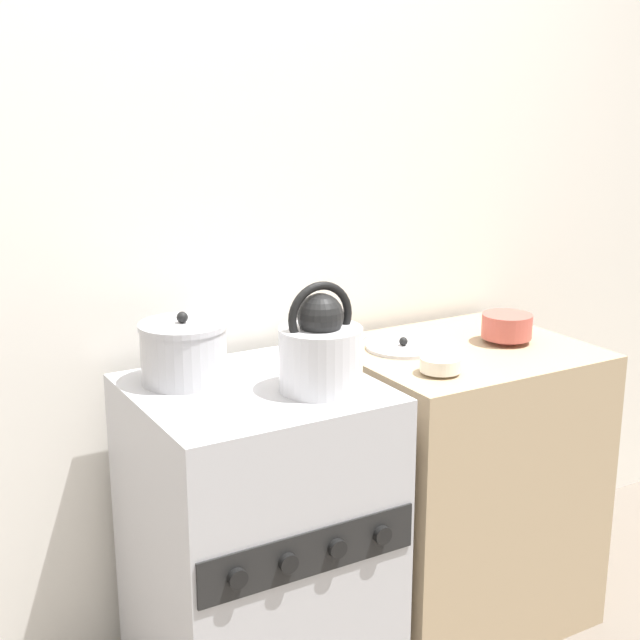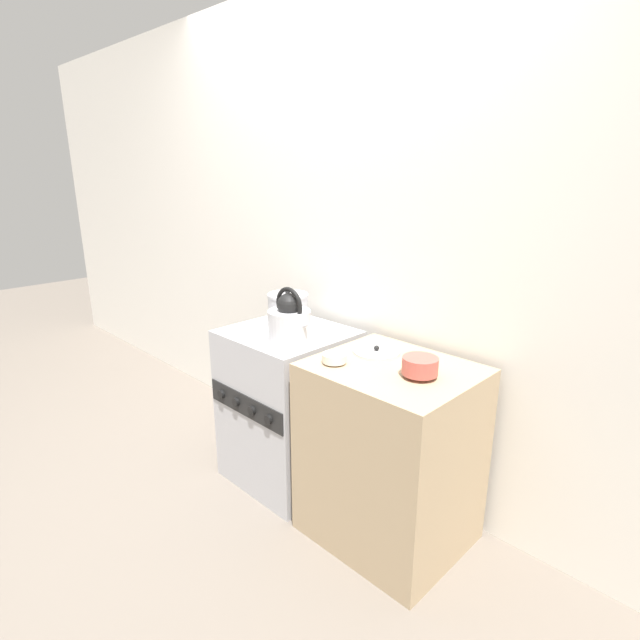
{
  "view_description": "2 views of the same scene",
  "coord_description": "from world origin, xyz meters",
  "px_view_note": "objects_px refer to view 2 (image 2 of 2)",
  "views": [
    {
      "loc": [
        -0.88,
        -1.56,
        1.53
      ],
      "look_at": [
        0.21,
        0.31,
        0.95
      ],
      "focal_mm": 50.0,
      "sensor_mm": 36.0,
      "label": 1
    },
    {
      "loc": [
        1.79,
        -1.29,
        1.61
      ],
      "look_at": [
        0.21,
        0.3,
        0.92
      ],
      "focal_mm": 28.0,
      "sensor_mm": 36.0,
      "label": 2
    }
  ],
  "objects_px": {
    "cooking_pot": "(288,307)",
    "enamel_bowl": "(420,366)",
    "kettle": "(290,321)",
    "small_ceramic_bowl": "(334,358)",
    "stove": "(289,405)",
    "loose_pot_lid": "(376,351)"
  },
  "relations": [
    {
      "from": "loose_pot_lid",
      "to": "small_ceramic_bowl",
      "type": "bearing_deg",
      "value": -101.53
    },
    {
      "from": "enamel_bowl",
      "to": "loose_pot_lid",
      "type": "relative_size",
      "value": 0.69
    },
    {
      "from": "cooking_pot",
      "to": "enamel_bowl",
      "type": "height_order",
      "value": "cooking_pot"
    },
    {
      "from": "cooking_pot",
      "to": "small_ceramic_bowl",
      "type": "xyz_separation_m",
      "value": [
        0.58,
        -0.26,
        -0.05
      ]
    },
    {
      "from": "cooking_pot",
      "to": "enamel_bowl",
      "type": "bearing_deg",
      "value": -8.02
    },
    {
      "from": "stove",
      "to": "cooking_pot",
      "type": "height_order",
      "value": "cooking_pot"
    },
    {
      "from": "kettle",
      "to": "small_ceramic_bowl",
      "type": "bearing_deg",
      "value": -7.21
    },
    {
      "from": "enamel_bowl",
      "to": "small_ceramic_bowl",
      "type": "relative_size",
      "value": 1.38
    },
    {
      "from": "stove",
      "to": "small_ceramic_bowl",
      "type": "distance_m",
      "value": 0.64
    },
    {
      "from": "kettle",
      "to": "enamel_bowl",
      "type": "xyz_separation_m",
      "value": [
        0.66,
        0.09,
        -0.06
      ]
    },
    {
      "from": "loose_pot_lid",
      "to": "cooking_pot",
      "type": "bearing_deg",
      "value": 176.72
    },
    {
      "from": "stove",
      "to": "loose_pot_lid",
      "type": "height_order",
      "value": "loose_pot_lid"
    },
    {
      "from": "cooking_pot",
      "to": "enamel_bowl",
      "type": "distance_m",
      "value": 0.93
    },
    {
      "from": "cooking_pot",
      "to": "enamel_bowl",
      "type": "xyz_separation_m",
      "value": [
        0.92,
        -0.13,
        -0.03
      ]
    },
    {
      "from": "loose_pot_lid",
      "to": "stove",
      "type": "bearing_deg",
      "value": -170.28
    },
    {
      "from": "stove",
      "to": "kettle",
      "type": "height_order",
      "value": "kettle"
    },
    {
      "from": "stove",
      "to": "cooking_pot",
      "type": "xyz_separation_m",
      "value": [
        -0.13,
        0.12,
        0.49
      ]
    },
    {
      "from": "stove",
      "to": "small_ceramic_bowl",
      "type": "xyz_separation_m",
      "value": [
        0.45,
        -0.14,
        0.43
      ]
    },
    {
      "from": "cooking_pot",
      "to": "small_ceramic_bowl",
      "type": "relative_size",
      "value": 2.09
    },
    {
      "from": "kettle",
      "to": "small_ceramic_bowl",
      "type": "distance_m",
      "value": 0.34
    },
    {
      "from": "stove",
      "to": "loose_pot_lid",
      "type": "bearing_deg",
      "value": 9.72
    },
    {
      "from": "stove",
      "to": "cooking_pot",
      "type": "relative_size",
      "value": 3.82
    }
  ]
}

